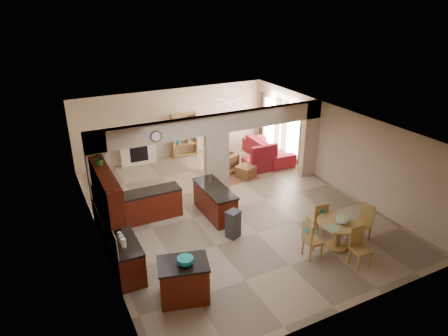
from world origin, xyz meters
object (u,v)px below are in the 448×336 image
kitchen_island (184,280)px  sofa (268,149)px  armchair (224,163)px  dining_table (338,231)px

kitchen_island → sofa: kitchen_island is taller
kitchen_island → armchair: (3.85, 5.69, -0.10)m
dining_table → sofa: bearing=74.2°
dining_table → armchair: size_ratio=1.38×
sofa → armchair: 2.27m
sofa → armchair: bearing=104.1°
kitchen_island → sofa: 8.65m
dining_table → sofa: (1.75, 6.16, -0.13)m
kitchen_island → armchair: bearing=70.7°
sofa → armchair: (-2.23, -0.46, -0.01)m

